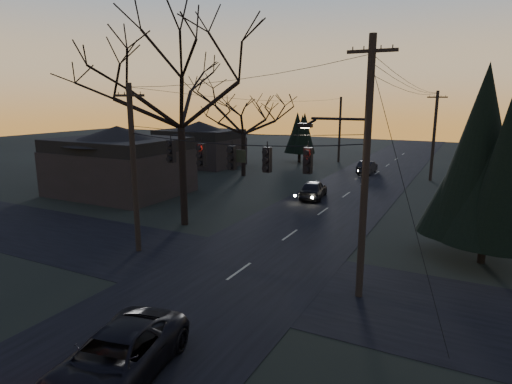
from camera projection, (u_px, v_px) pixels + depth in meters
The scene contains 16 objects.
main_road at pixel (313, 218), 28.27m from camera, with size 8.00×120.00×0.02m, color black.
cross_road at pixel (239, 271), 19.58m from camera, with size 60.00×7.00×0.02m, color black.
utility_pole_right at pixel (359, 296), 17.12m from camera, with size 5.00×0.30×10.00m, color black, non-canonical shape.
utility_pole_left at pixel (139, 251), 22.26m from camera, with size 1.80×0.30×8.50m, color black, non-canonical shape.
utility_pole_far_r at pixel (430, 180), 41.46m from camera, with size 1.80×0.30×8.50m, color black, non-canonical shape.
utility_pole_far_l at pixel (338, 162), 53.55m from camera, with size 0.30×0.30×8.00m, color black, non-canonical shape.
span_signal_assembly at pixel (233, 157), 18.56m from camera, with size 11.50×0.44×1.54m.
bare_tree_left at pixel (180, 86), 25.12m from camera, with size 10.82×10.82×12.09m.
evergreen_right at pixel (493, 163), 19.62m from camera, with size 4.70×4.70×8.48m.
bare_tree_dist at pixel (243, 117), 42.78m from camera, with size 7.85×7.85×8.50m.
evergreen_dist at pixel (300, 135), 52.66m from camera, with size 3.16×3.16×5.65m.
house_left_near at pixel (119, 160), 35.26m from camera, with size 10.00×8.00×5.60m.
house_left_far at pixel (200, 143), 50.55m from camera, with size 9.00×7.00×5.20m.
suv_near at pixel (115, 359), 11.80m from camera, with size 2.36×5.12×1.42m, color black.
sedan_oncoming_a at pixel (313, 189), 33.83m from camera, with size 1.72×4.27×1.46m, color black.
sedan_oncoming_b at pixel (367, 167), 45.24m from camera, with size 1.39×4.00×1.32m, color black.
Camera 1 is at (9.08, -5.97, 7.73)m, focal length 30.00 mm.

